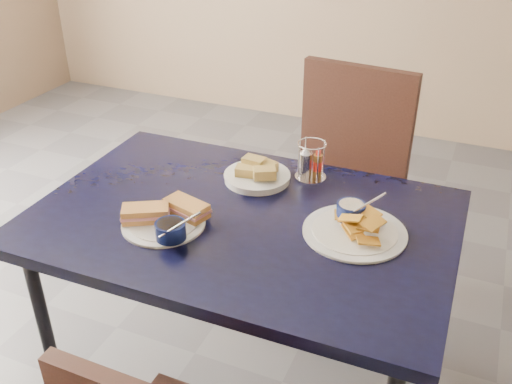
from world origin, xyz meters
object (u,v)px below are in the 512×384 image
at_px(chair_far, 340,173).
at_px(plantain_plate, 354,225).
at_px(sandwich_plate, 166,218).
at_px(bread_basket, 257,174).
at_px(condiment_caddy, 310,163).
at_px(dining_table, 242,231).

relative_size(chair_far, plantain_plate, 3.26).
height_order(chair_far, sandwich_plate, chair_far).
bearing_deg(plantain_plate, bread_basket, 156.00).
height_order(chair_far, condiment_caddy, chair_far).
xyz_separation_m(plantain_plate, bread_basket, (-0.39, 0.17, 0.00)).
relative_size(dining_table, bread_basket, 5.80).
xyz_separation_m(sandwich_plate, condiment_caddy, (0.30, 0.46, 0.03)).
xyz_separation_m(bread_basket, condiment_caddy, (0.16, 0.09, 0.03)).
bearing_deg(plantain_plate, dining_table, -170.42).
xyz_separation_m(dining_table, sandwich_plate, (-0.19, -0.14, 0.09)).
height_order(bread_basket, condiment_caddy, condiment_caddy).
xyz_separation_m(chair_far, condiment_caddy, (-0.02, -0.39, 0.23)).
distance_m(chair_far, sandwich_plate, 0.93).
bearing_deg(dining_table, bread_basket, 101.26).
bearing_deg(condiment_caddy, plantain_plate, -49.20).
distance_m(sandwich_plate, plantain_plate, 0.57).
relative_size(chair_far, bread_basket, 4.47).
xyz_separation_m(dining_table, plantain_plate, (0.34, 0.06, 0.08)).
distance_m(plantain_plate, bread_basket, 0.42).
distance_m(sandwich_plate, bread_basket, 0.40).
height_order(plantain_plate, condiment_caddy, condiment_caddy).
bearing_deg(chair_far, condiment_caddy, -92.44).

